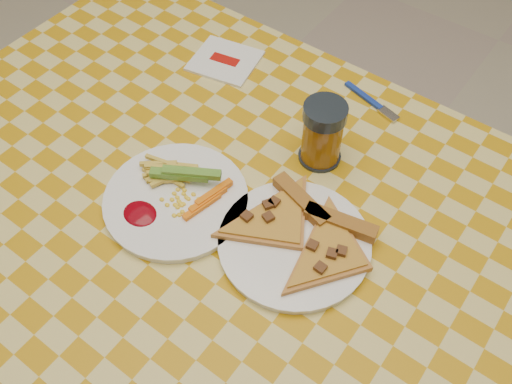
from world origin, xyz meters
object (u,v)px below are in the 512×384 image
(plate_right, at_px, (294,244))
(table, at_px, (233,244))
(drink_glass, at_px, (322,134))
(plate_left, at_px, (176,201))

(plate_right, bearing_deg, table, -170.59)
(plate_right, distance_m, drink_glass, 0.20)
(plate_left, height_order, plate_right, same)
(plate_left, relative_size, plate_right, 1.00)
(table, relative_size, plate_right, 5.55)
(table, xyz_separation_m, drink_glass, (0.04, 0.19, 0.13))
(table, distance_m, plate_right, 0.13)
(drink_glass, bearing_deg, plate_right, -69.45)
(table, relative_size, drink_glass, 10.70)
(table, xyz_separation_m, plate_right, (0.11, 0.02, 0.08))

